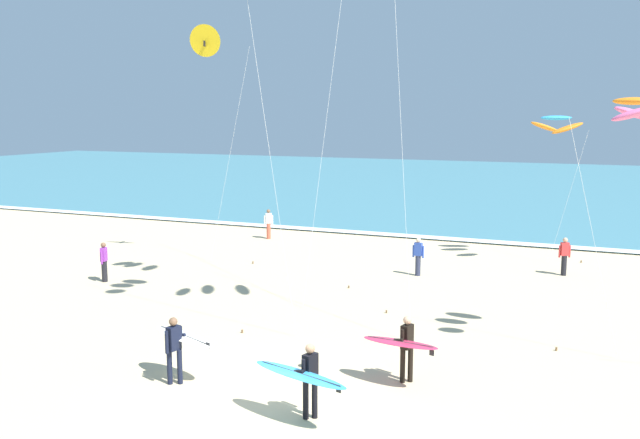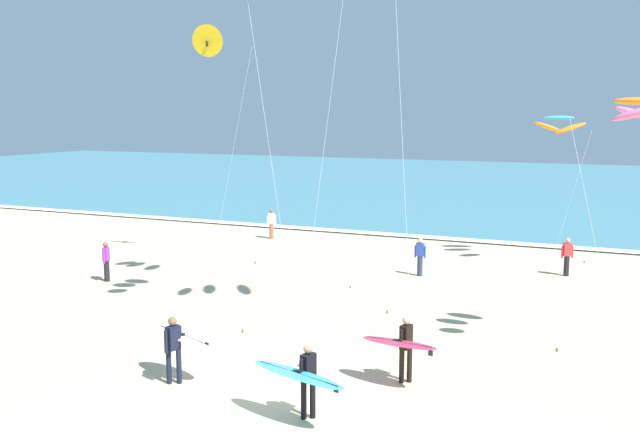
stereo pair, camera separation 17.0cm
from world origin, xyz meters
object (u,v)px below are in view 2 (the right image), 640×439
at_px(bystander_white_top, 271,224).
at_px(bystander_red_top, 567,257).
at_px(surfer_third, 303,375).
at_px(bystander_blue_top, 420,256).
at_px(surfer_lead, 178,341).
at_px(surfer_trailing, 403,344).
at_px(kite_arc_cobalt_low, 559,125).
at_px(beach_ball, 306,362).
at_px(kite_arc_amber_distant, 635,110).
at_px(bystander_purple_top, 106,261).
at_px(kite_delta_golden_mid, 208,41).

height_order(bystander_white_top, bystander_red_top, same).
xyz_separation_m(surfer_third, bystander_blue_top, (-1.29, 14.27, -0.24)).
bearing_deg(surfer_lead, surfer_trailing, 21.36).
height_order(kite_arc_cobalt_low, beach_ball, kite_arc_cobalt_low).
relative_size(surfer_lead, surfer_third, 0.79).
xyz_separation_m(surfer_third, bystander_red_top, (4.26, 16.66, -0.24)).
bearing_deg(bystander_red_top, bystander_blue_top, -156.70).
bearing_deg(bystander_red_top, surfer_trailing, -101.75).
bearing_deg(beach_ball, kite_arc_amber_distant, 26.95).
height_order(surfer_lead, bystander_purple_top, surfer_lead).
distance_m(surfer_lead, kite_delta_golden_mid, 16.56).
bearing_deg(bystander_blue_top, kite_arc_amber_distant, -44.41).
relative_size(surfer_lead, beach_ball, 7.09).
xyz_separation_m(kite_arc_cobalt_low, bystander_red_top, (0.76, -2.17, -5.34)).
distance_m(surfer_lead, bystander_purple_top, 11.54).
distance_m(surfer_third, kite_arc_cobalt_low, 19.82).
relative_size(surfer_lead, bystander_blue_top, 1.25).
xyz_separation_m(kite_delta_golden_mid, bystander_purple_top, (-1.93, -4.82, -8.88)).
height_order(kite_arc_amber_distant, bystander_white_top, kite_arc_amber_distant).
bearing_deg(bystander_purple_top, bystander_red_top, 26.24).
distance_m(surfer_lead, bystander_white_top, 19.85).
xyz_separation_m(surfer_lead, kite_arc_cobalt_low, (7.30, 18.00, 5.11)).
xyz_separation_m(kite_arc_cobalt_low, kite_arc_amber_distant, (2.78, -11.98, 0.58)).
distance_m(surfer_lead, surfer_trailing, 5.56).
bearing_deg(bystander_red_top, kite_delta_golden_mid, -166.91).
bearing_deg(bystander_blue_top, surfer_third, -84.82).
bearing_deg(surfer_lead, beach_ball, 40.96).
distance_m(surfer_trailing, bystander_white_top, 20.56).
distance_m(kite_arc_amber_distant, bystander_purple_top, 19.76).
bearing_deg(beach_ball, surfer_lead, -139.04).
distance_m(surfer_lead, beach_ball, 3.43).
height_order(surfer_third, kite_arc_cobalt_low, kite_arc_cobalt_low).
height_order(surfer_third, bystander_purple_top, surfer_third).
bearing_deg(kite_arc_cobalt_low, bystander_blue_top, -136.44).
bearing_deg(surfer_third, kite_arc_cobalt_low, 79.47).
bearing_deg(surfer_third, bystander_purple_top, 146.15).
bearing_deg(kite_arc_cobalt_low, surfer_lead, -112.07).
xyz_separation_m(kite_arc_cobalt_low, beach_ball, (-4.80, -15.83, -6.02)).
bearing_deg(bystander_white_top, kite_arc_cobalt_low, -2.25).
height_order(surfer_lead, bystander_blue_top, surfer_lead).
relative_size(surfer_trailing, bystander_red_top, 1.34).
xyz_separation_m(surfer_third, kite_arc_cobalt_low, (3.50, 18.83, 5.11)).
height_order(kite_arc_cobalt_low, bystander_red_top, kite_arc_cobalt_low).
height_order(kite_delta_golden_mid, kite_arc_amber_distant, kite_delta_golden_mid).
bearing_deg(surfer_third, beach_ball, 113.47).
bearing_deg(surfer_trailing, bystander_red_top, 78.25).
xyz_separation_m(surfer_lead, beach_ball, (2.50, 2.17, -0.90)).
bearing_deg(bystander_purple_top, surfer_trailing, -21.74).
bearing_deg(bystander_red_top, beach_ball, -112.13).
height_order(kite_arc_amber_distant, beach_ball, kite_arc_amber_distant).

